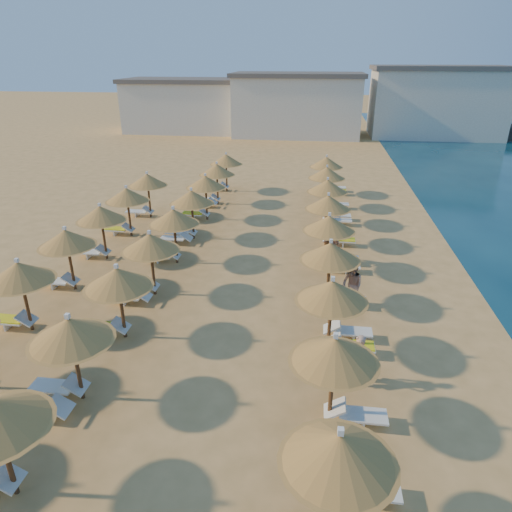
# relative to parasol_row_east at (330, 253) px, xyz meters

# --- Properties ---
(ground) EXTENTS (220.00, 220.00, 0.00)m
(ground) POSITION_rel_parasol_row_east_xyz_m (-3.53, -2.44, -2.29)
(ground) COLOR #E2A963
(ground) RESTS_ON ground
(hotel_blocks) EXTENTS (46.45, 10.14, 8.10)m
(hotel_blocks) POSITION_rel_parasol_row_east_xyz_m (-1.51, 43.23, 1.41)
(hotel_blocks) COLOR silver
(hotel_blocks) RESTS_ON ground
(parasol_row_east) EXTENTS (2.38, 34.35, 2.85)m
(parasol_row_east) POSITION_rel_parasol_row_east_xyz_m (0.00, 0.00, 0.00)
(parasol_row_east) COLOR brown
(parasol_row_east) RESTS_ON ground
(parasol_row_west) EXTENTS (2.38, 34.35, 2.85)m
(parasol_row_west) POSITION_rel_parasol_row_east_xyz_m (-7.14, 0.00, 0.00)
(parasol_row_west) COLOR brown
(parasol_row_west) RESTS_ON ground
(parasol_row_inland) EXTENTS (2.38, 21.56, 2.85)m
(parasol_row_inland) POSITION_rel_parasol_row_east_xyz_m (-10.71, -0.00, -0.00)
(parasol_row_inland) COLOR brown
(parasol_row_inland) RESTS_ON ground
(loungers) EXTENTS (13.80, 33.48, 0.66)m
(loungers) POSITION_rel_parasol_row_east_xyz_m (-4.86, -0.05, -1.95)
(loungers) COLOR white
(loungers) RESTS_ON ground
(beachgoer_a) EXTENTS (0.47, 0.66, 1.69)m
(beachgoer_a) POSITION_rel_parasol_row_east_xyz_m (0.82, -4.69, -1.44)
(beachgoer_a) COLOR tan
(beachgoer_a) RESTS_ON ground
(beachgoer_b) EXTENTS (1.09, 1.16, 1.89)m
(beachgoer_b) POSITION_rel_parasol_row_east_xyz_m (0.92, 0.02, -1.35)
(beachgoer_b) COLOR tan
(beachgoer_b) RESTS_ON ground
(beachgoer_c) EXTENTS (1.03, 1.05, 1.78)m
(beachgoer_c) POSITION_rel_parasol_row_east_xyz_m (0.22, 4.22, -1.40)
(beachgoer_c) COLOR tan
(beachgoer_c) RESTS_ON ground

